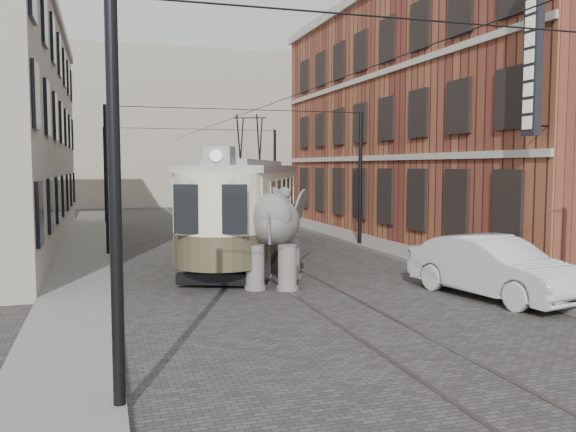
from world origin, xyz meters
name	(u,v)px	position (x,y,z in m)	size (l,w,h in m)	color
ground	(288,276)	(0.00, 0.00, 0.00)	(120.00, 120.00, 0.00)	#423F3D
tram_rails	(288,275)	(0.00, 0.00, 0.01)	(1.54, 80.00, 0.02)	slate
sidewalk_right	(448,265)	(6.00, 0.00, 0.07)	(2.00, 60.00, 0.15)	slate
sidewalk_left	(79,285)	(-6.50, 0.00, 0.07)	(2.00, 60.00, 0.15)	slate
brick_building	(441,120)	(11.00, 9.00, 6.00)	(8.00, 26.00, 12.00)	maroon
distant_block	(165,130)	(0.00, 40.00, 7.00)	(28.00, 10.00, 14.00)	#9C9481
catenary	(247,181)	(-0.20, 5.00, 3.00)	(11.00, 30.20, 6.00)	black
tram	(250,186)	(-0.06, 5.02, 2.80)	(2.91, 14.09, 5.59)	beige
elephant	(274,236)	(-0.79, -1.17, 1.47)	(2.65, 4.81, 2.94)	#64625C
parked_car	(493,267)	(4.42, -4.83, 0.84)	(1.80, 5.11, 1.69)	silver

